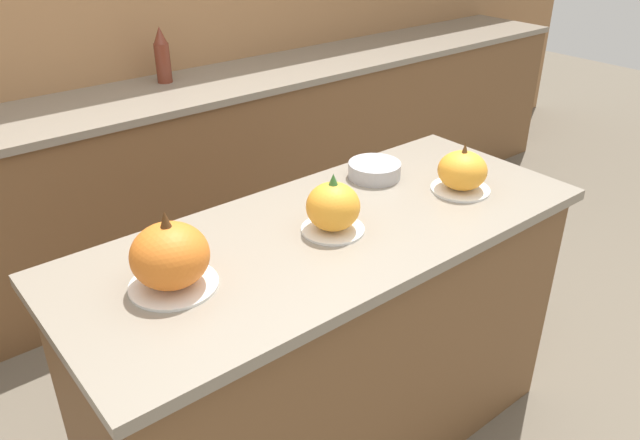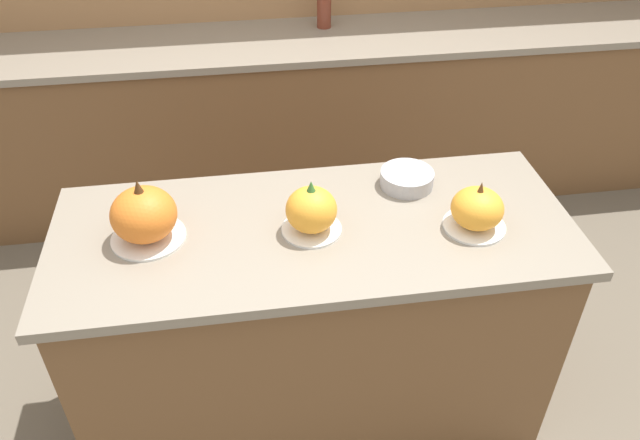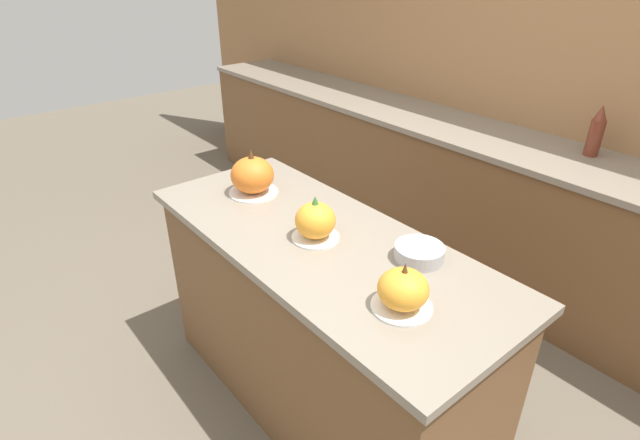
{
  "view_description": "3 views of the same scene",
  "coord_description": "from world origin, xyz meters",
  "px_view_note": "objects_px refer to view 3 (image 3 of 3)",
  "views": [
    {
      "loc": [
        -1.06,
        -1.25,
        1.82
      ],
      "look_at": [
        -0.05,
        -0.0,
        0.95
      ],
      "focal_mm": 35.0,
      "sensor_mm": 36.0,
      "label": 1
    },
    {
      "loc": [
        -0.21,
        -1.54,
        2.13
      ],
      "look_at": [
        0.02,
        -0.01,
        0.95
      ],
      "focal_mm": 35.0,
      "sensor_mm": 36.0,
      "label": 2
    },
    {
      "loc": [
        1.31,
        -1.08,
        1.92
      ],
      "look_at": [
        -0.01,
        0.01,
        0.98
      ],
      "focal_mm": 28.0,
      "sensor_mm": 36.0,
      "label": 3
    }
  ],
  "objects_px": {
    "pumpkin_cake_left": "(252,176)",
    "pumpkin_cake_right": "(403,290)",
    "bottle_tall": "(596,132)",
    "pumpkin_cake_center": "(315,221)",
    "mixing_bowl": "(419,253)"
  },
  "relations": [
    {
      "from": "pumpkin_cake_center",
      "to": "mixing_bowl",
      "type": "height_order",
      "value": "pumpkin_cake_center"
    },
    {
      "from": "pumpkin_cake_center",
      "to": "pumpkin_cake_right",
      "type": "height_order",
      "value": "pumpkin_cake_center"
    },
    {
      "from": "pumpkin_cake_right",
      "to": "bottle_tall",
      "type": "height_order",
      "value": "bottle_tall"
    },
    {
      "from": "pumpkin_cake_left",
      "to": "bottle_tall",
      "type": "bearing_deg",
      "value": 63.82
    },
    {
      "from": "pumpkin_cake_center",
      "to": "pumpkin_cake_right",
      "type": "distance_m",
      "value": 0.51
    },
    {
      "from": "pumpkin_cake_left",
      "to": "pumpkin_cake_center",
      "type": "xyz_separation_m",
      "value": [
        0.5,
        -0.03,
        -0.01
      ]
    },
    {
      "from": "pumpkin_cake_center",
      "to": "bottle_tall",
      "type": "distance_m",
      "value": 1.69
    },
    {
      "from": "pumpkin_cake_left",
      "to": "pumpkin_cake_right",
      "type": "distance_m",
      "value": 1.02
    },
    {
      "from": "pumpkin_cake_center",
      "to": "bottle_tall",
      "type": "xyz_separation_m",
      "value": [
        0.3,
        1.66,
        0.08
      ]
    },
    {
      "from": "pumpkin_cake_left",
      "to": "pumpkin_cake_right",
      "type": "bearing_deg",
      "value": -5.3
    },
    {
      "from": "pumpkin_cake_right",
      "to": "mixing_bowl",
      "type": "height_order",
      "value": "pumpkin_cake_right"
    },
    {
      "from": "pumpkin_cake_left",
      "to": "mixing_bowl",
      "type": "bearing_deg",
      "value": 10.83
    },
    {
      "from": "pumpkin_cake_right",
      "to": "pumpkin_cake_center",
      "type": "bearing_deg",
      "value": 173.38
    },
    {
      "from": "pumpkin_cake_left",
      "to": "mixing_bowl",
      "type": "xyz_separation_m",
      "value": [
        0.86,
        0.17,
        -0.06
      ]
    },
    {
      "from": "pumpkin_cake_left",
      "to": "bottle_tall",
      "type": "relative_size",
      "value": 0.83
    }
  ]
}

